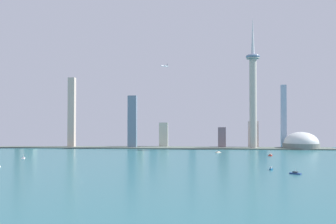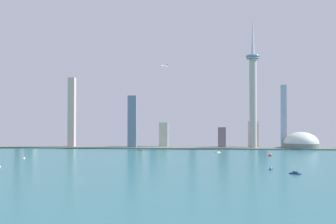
# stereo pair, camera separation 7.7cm
# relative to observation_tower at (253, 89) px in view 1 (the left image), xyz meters

# --- Properties ---
(ground_plane) EXTENTS (6000.00, 6000.00, 0.00)m
(ground_plane) POSITION_rel_observation_tower_xyz_m (-251.58, -526.04, -144.04)
(ground_plane) COLOR #2B6871
(waterfront_pier) EXTENTS (884.56, 67.57, 2.51)m
(waterfront_pier) POSITION_rel_observation_tower_xyz_m (-251.58, 7.57, -142.79)
(waterfront_pier) COLOR #59665B
(waterfront_pier) RESTS_ON ground
(observation_tower) EXTENTS (33.64, 33.64, 318.73)m
(observation_tower) POSITION_rel_observation_tower_xyz_m (0.00, 0.00, 0.00)
(observation_tower) COLOR #B7B0A4
(observation_tower) RESTS_ON ground
(stadium_dome) EXTENTS (86.23, 86.23, 53.78)m
(stadium_dome) POSITION_rel_observation_tower_xyz_m (114.96, 16.04, -131.99)
(stadium_dome) COLOR slate
(stadium_dome) RESTS_ON ground
(skyscraper_0) EXTENTS (14.54, 22.76, 173.89)m
(skyscraper_0) POSITION_rel_observation_tower_xyz_m (-603.43, 43.64, -60.74)
(skyscraper_0) COLOR slate
(skyscraper_0) RESTS_ON ground
(skyscraper_1) EXTENTS (18.53, 27.09, 167.07)m
(skyscraper_1) POSITION_rel_observation_tower_xyz_m (-147.92, 88.51, -75.28)
(skyscraper_1) COLOR #9B9EB2
(skyscraper_1) RESTS_ON ground
(skyscraper_2) EXTENTS (21.40, 17.21, 84.14)m
(skyscraper_2) POSITION_rel_observation_tower_xyz_m (-250.09, 76.54, -104.73)
(skyscraper_2) COLOR #8DADC3
(skyscraper_2) RESTS_ON ground
(skyscraper_3) EXTENTS (21.23, 16.75, 129.32)m
(skyscraper_3) POSITION_rel_observation_tower_xyz_m (-293.07, 1.33, -79.38)
(skyscraper_3) COLOR slate
(skyscraper_3) RESTS_ON ground
(skyscraper_4) EXTENTS (24.56, 18.11, 79.33)m
(skyscraper_4) POSITION_rel_observation_tower_xyz_m (35.69, 105.15, -109.65)
(skyscraper_4) COLOR slate
(skyscraper_4) RESTS_ON ground
(skyscraper_5) EXTENTS (14.91, 22.09, 82.45)m
(skyscraper_5) POSITION_rel_observation_tower_xyz_m (-289.88, 107.80, -102.81)
(skyscraper_5) COLOR #C6BB93
(skyscraper_5) RESTS_ON ground
(skyscraper_6) EXTENTS (26.49, 12.57, 119.91)m
(skyscraper_6) POSITION_rel_observation_tower_xyz_m (-64.33, 111.92, -87.21)
(skyscraper_6) COLOR #B7AE9D
(skyscraper_6) RESTS_ON ground
(skyscraper_7) EXTENTS (24.64, 14.56, 77.26)m
(skyscraper_7) POSITION_rel_observation_tower_xyz_m (6.02, 48.61, -108.64)
(skyscraper_7) COLOR beige
(skyscraper_7) RESTS_ON ground
(skyscraper_8) EXTENTS (25.50, 26.52, 75.95)m
(skyscraper_8) POSITION_rel_observation_tower_xyz_m (-603.68, 112.28, -108.62)
(skyscraper_8) COLOR #979D91
(skyscraper_8) RESTS_ON ground
(skyscraper_9) EXTENTS (13.99, 15.22, 159.32)m
(skyscraper_9) POSITION_rel_observation_tower_xyz_m (85.01, 72.48, -64.38)
(skyscraper_9) COLOR #8CA4C1
(skyscraper_9) RESTS_ON ground
(skyscraper_10) EXTENTS (18.70, 15.53, 51.58)m
(skyscraper_10) POSITION_rel_observation_tower_xyz_m (-73.41, 22.84, -118.25)
(skyscraper_10) COLOR slate
(skyscraper_10) RESTS_ON ground
(skyscraper_11) EXTENTS (22.05, 18.73, 70.40)m
(skyscraper_11) POSITION_rel_observation_tower_xyz_m (-300.17, 42.47, -119.85)
(skyscraper_11) COLOR #959C85
(skyscraper_11) RESTS_ON ground
(skyscraper_12) EXTENTS (22.24, 27.61, 63.02)m
(skyscraper_12) POSITION_rel_observation_tower_xyz_m (-220.09, 51.00, -112.53)
(skyscraper_12) COLOR beige
(skyscraper_12) RESTS_ON ground
(skyscraper_13) EXTENTS (16.84, 14.81, 176.40)m
(skyscraper_13) POSITION_rel_observation_tower_xyz_m (-449.37, 8.54, -55.84)
(skyscraper_13) COLOR beige
(skyscraper_13) RESTS_ON ground
(boat_0) EXTENTS (7.47, 14.85, 8.09)m
(boat_0) POSITION_rel_observation_tower_xyz_m (-432.15, -289.83, -142.91)
(boat_0) COLOR white
(boat_0) RESTS_ON ground
(boat_2) EXTENTS (10.28, 17.30, 7.21)m
(boat_2) POSITION_rel_observation_tower_xyz_m (8.45, -188.49, -142.60)
(boat_2) COLOR #B4241A
(boat_2) RESTS_ON ground
(boat_3) EXTENTS (5.47, 6.76, 4.53)m
(boat_3) POSITION_rel_observation_tower_xyz_m (-27.62, -412.69, -142.38)
(boat_3) COLOR #12517D
(boat_3) RESTS_ON ground
(boat_4) EXTENTS (13.95, 12.72, 6.85)m
(boat_4) POSITION_rel_observation_tower_xyz_m (-4.83, -452.29, -142.78)
(boat_4) COLOR navy
(boat_4) RESTS_ON ground
(boat_5) EXTENTS (12.58, 14.42, 3.01)m
(boat_5) POSITION_rel_observation_tower_xyz_m (-87.54, -124.75, -142.94)
(boat_5) COLOR beige
(boat_5) RESTS_ON ground
(airplane) EXTENTS (20.27, 20.63, 7.61)m
(airplane) POSITION_rel_observation_tower_xyz_m (-214.14, 5.54, 58.37)
(airplane) COLOR silver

